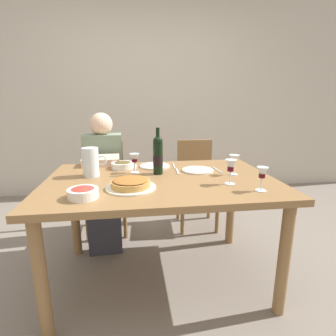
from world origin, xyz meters
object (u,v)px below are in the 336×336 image
Objects in this scene: olive_bowl at (122,165)px; dinner_plate_left_setting at (198,170)px; salad_bowl at (83,192)px; wine_glass_spare at (262,174)px; water_pitcher at (91,164)px; diner_left at (104,176)px; wine_glass_left_diner at (231,167)px; baked_tart at (131,184)px; dinner_plate_right_setting at (155,166)px; wine_glass_right_diner at (134,159)px; dining_table at (161,191)px; wine_bottle at (158,155)px; chair_left at (106,181)px; chair_right at (196,178)px; wine_glass_centre at (234,161)px.

olive_bowl is 0.57m from dinner_plate_left_setting.
salad_bowl is 1.15× the size of wine_glass_spare.
water_pitcher is at bearing 92.12° from salad_bowl.
diner_left is (0.02, 0.52, -0.23)m from water_pitcher.
salad_bowl is 0.87m from wine_glass_left_diner.
water_pitcher reaches higher than baked_tart.
wine_glass_spare is 0.86m from dinner_plate_right_setting.
wine_glass_right_diner is at bearing -56.70° from olive_bowl.
wine_bottle is at bearing 94.05° from dining_table.
water_pitcher is (-0.46, 0.12, 0.18)m from dining_table.
chair_right is (0.91, -0.00, 0.00)m from chair_left.
dinner_plate_left_setting is (0.29, 0.15, 0.10)m from dining_table.
water_pitcher is at bearing 85.06° from diner_left.
wine_bottle is 0.25m from dinner_plate_right_setting.
wine_glass_right_diner is 0.84m from chair_left.
wine_glass_left_diner is (0.41, -0.18, 0.20)m from dining_table.
wine_glass_right_diner is at bearing 51.01° from chair_right.
wine_glass_right_diner reaches higher than chair_right.
wine_glass_spare is (1.00, -0.44, 0.01)m from water_pitcher.
wine_glass_spare is at bearing -49.82° from dinner_plate_right_setting.
olive_bowl is 0.41m from diner_left.
dinner_plate_right_setting is (0.18, 0.50, -0.02)m from baked_tart.
dining_table is at bearing 114.65° from chair_left.
salad_bowl is 0.18× the size of chair_right.
wine_glass_right_diner is (0.09, -0.14, 0.07)m from olive_bowl.
wine_glass_left_diner is 0.66× the size of dinner_plate_right_setting.
salad_bowl is at bearing 86.92° from diner_left.
diner_left reaches higher than olive_bowl.
water_pitcher is 0.75m from dinner_plate_left_setting.
wine_glass_centre is at bearing 16.28° from baked_tart.
wine_bottle is 2.32× the size of wine_glass_centre.
olive_bowl is 1.21× the size of wine_glass_centre.
dining_table is 4.63× the size of wine_bottle.
water_pitcher is 1.17× the size of olive_bowl.
baked_tart is 0.34× the size of chair_left.
chair_right is at bearing 58.11° from baked_tart.
wine_bottle is 2.02× the size of salad_bowl.
baked_tart is at bearing 27.33° from salad_bowl.
water_pitcher is 1.41× the size of wine_glass_centre.
olive_bowl is 0.19× the size of chair_right.
chair_left is 1.00× the size of chair_right.
diner_left reaches higher than wine_glass_centre.
wine_glass_centre is 0.27m from dinner_plate_left_setting.
wine_bottle reaches higher than wine_glass_centre.
baked_tart is 0.25× the size of diner_left.
olive_bowl is at bearing 106.02° from chair_left.
salad_bowl is 0.69× the size of dinner_plate_right_setting.
wine_bottle is 0.51m from wine_glass_left_diner.
wine_bottle is at bearing 43.98° from salad_bowl.
diner_left is at bearing 89.50° from chair_left.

